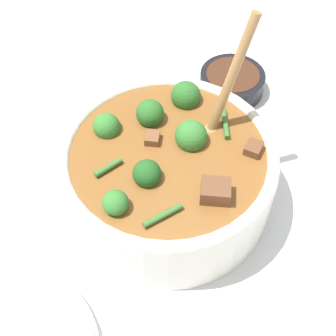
% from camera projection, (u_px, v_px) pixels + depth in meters
% --- Properties ---
extents(ground_plane, '(4.00, 4.00, 0.00)m').
position_uv_depth(ground_plane, '(168.00, 197.00, 0.65)').
color(ground_plane, silver).
extents(stew_bowl, '(0.27, 0.27, 0.25)m').
position_uv_depth(stew_bowl, '(168.00, 171.00, 0.61)').
color(stew_bowl, white).
rests_on(stew_bowl, ground_plane).
extents(condiment_bowl, '(0.11, 0.11, 0.04)m').
position_uv_depth(condiment_bowl, '(232.00, 81.00, 0.77)').
color(condiment_bowl, black).
rests_on(condiment_bowl, ground_plane).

